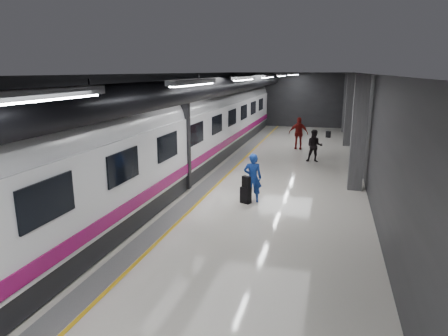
% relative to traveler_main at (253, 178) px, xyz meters
% --- Properties ---
extents(ground, '(40.00, 40.00, 0.00)m').
position_rel_traveler_main_xyz_m(ground, '(-0.90, 0.68, -0.89)').
color(ground, beige).
rests_on(ground, ground).
extents(platform_hall, '(10.02, 40.02, 4.51)m').
position_rel_traveler_main_xyz_m(platform_hall, '(-1.18, 1.64, 2.64)').
color(platform_hall, black).
rests_on(platform_hall, ground).
extents(train, '(3.05, 38.00, 4.05)m').
position_rel_traveler_main_xyz_m(train, '(-4.14, 0.68, 1.18)').
color(train, black).
rests_on(train, ground).
extents(traveler_main, '(0.73, 0.56, 1.79)m').
position_rel_traveler_main_xyz_m(traveler_main, '(0.00, 0.00, 0.00)').
color(traveler_main, '#184DB6').
rests_on(traveler_main, ground).
extents(suitcase_main, '(0.42, 0.36, 0.59)m').
position_rel_traveler_main_xyz_m(suitcase_main, '(-0.20, -0.21, -0.60)').
color(suitcase_main, black).
rests_on(suitcase_main, ground).
extents(shoulder_bag, '(0.34, 0.31, 0.41)m').
position_rel_traveler_main_xyz_m(shoulder_bag, '(-0.18, -0.23, -0.10)').
color(shoulder_bag, black).
rests_on(shoulder_bag, suitcase_main).
extents(traveler_far_a, '(0.83, 0.65, 1.69)m').
position_rel_traveler_main_xyz_m(traveler_far_a, '(1.83, 7.24, -0.05)').
color(traveler_far_a, black).
rests_on(traveler_far_a, ground).
extents(traveler_far_b, '(1.14, 0.50, 1.93)m').
position_rel_traveler_main_xyz_m(traveler_far_b, '(0.71, 10.67, 0.07)').
color(traveler_far_b, maroon).
rests_on(traveler_far_b, ground).
extents(suitcase_far, '(0.36, 0.29, 0.45)m').
position_rel_traveler_main_xyz_m(suitcase_far, '(2.42, 15.50, -0.67)').
color(suitcase_far, black).
rests_on(suitcase_far, ground).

